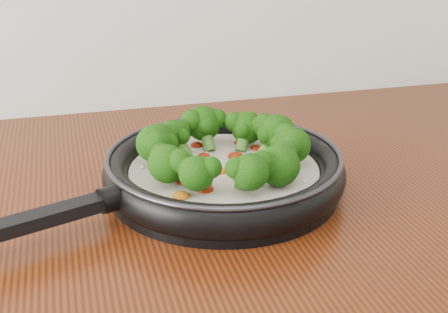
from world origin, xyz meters
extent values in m
cylinder|color=black|center=(0.12, 1.10, 0.91)|extent=(0.39, 0.39, 0.01)
torus|color=black|center=(0.12, 1.10, 0.93)|extent=(0.41, 0.41, 0.03)
torus|color=#2D2D33|center=(0.12, 1.10, 0.95)|extent=(0.40, 0.40, 0.01)
cube|color=black|center=(-0.11, 1.02, 0.93)|extent=(0.19, 0.09, 0.02)
cylinder|color=black|center=(-0.03, 1.05, 0.93)|extent=(0.04, 0.04, 0.03)
cylinder|color=beige|center=(0.12, 1.10, 0.92)|extent=(0.33, 0.33, 0.02)
ellipsoid|color=maroon|center=(0.08, 1.10, 0.93)|extent=(0.02, 0.02, 0.01)
ellipsoid|color=maroon|center=(0.14, 1.12, 0.93)|extent=(0.02, 0.02, 0.01)
ellipsoid|color=#CE670D|center=(0.19, 1.08, 0.93)|extent=(0.03, 0.03, 0.01)
ellipsoid|color=maroon|center=(0.06, 1.13, 0.93)|extent=(0.03, 0.03, 0.01)
ellipsoid|color=maroon|center=(0.17, 1.18, 0.93)|extent=(0.02, 0.02, 0.01)
ellipsoid|color=#CE670D|center=(0.11, 1.09, 0.93)|extent=(0.02, 0.02, 0.01)
ellipsoid|color=maroon|center=(0.11, 1.15, 0.93)|extent=(0.02, 0.02, 0.01)
ellipsoid|color=maroon|center=(0.15, 1.13, 0.93)|extent=(0.03, 0.03, 0.01)
ellipsoid|color=#CE670D|center=(0.10, 1.11, 0.93)|extent=(0.02, 0.02, 0.01)
ellipsoid|color=maroon|center=(0.17, 1.12, 0.93)|extent=(0.02, 0.02, 0.01)
ellipsoid|color=maroon|center=(0.10, 1.19, 0.93)|extent=(0.02, 0.02, 0.01)
ellipsoid|color=#CE670D|center=(0.13, 1.09, 0.93)|extent=(0.03, 0.03, 0.01)
ellipsoid|color=maroon|center=(0.19, 1.16, 0.93)|extent=(0.03, 0.03, 0.01)
ellipsoid|color=maroon|center=(0.07, 1.07, 0.93)|extent=(0.02, 0.02, 0.01)
ellipsoid|color=#CE670D|center=(0.05, 1.03, 0.93)|extent=(0.03, 0.03, 0.01)
ellipsoid|color=maroon|center=(0.06, 1.07, 0.93)|extent=(0.02, 0.02, 0.01)
ellipsoid|color=maroon|center=(0.08, 1.04, 0.93)|extent=(0.03, 0.03, 0.01)
ellipsoid|color=white|center=(0.13, 1.08, 0.93)|extent=(0.01, 0.01, 0.00)
ellipsoid|color=white|center=(0.18, 1.13, 0.93)|extent=(0.01, 0.01, 0.00)
ellipsoid|color=white|center=(0.21, 1.03, 0.93)|extent=(0.01, 0.01, 0.00)
ellipsoid|color=white|center=(0.06, 1.10, 0.94)|extent=(0.01, 0.01, 0.00)
ellipsoid|color=white|center=(0.02, 1.13, 0.94)|extent=(0.01, 0.01, 0.00)
ellipsoid|color=white|center=(0.09, 1.15, 0.93)|extent=(0.01, 0.01, 0.00)
ellipsoid|color=white|center=(0.16, 1.04, 0.93)|extent=(0.01, 0.01, 0.00)
ellipsoid|color=white|center=(0.15, 1.09, 0.93)|extent=(0.01, 0.01, 0.00)
ellipsoid|color=white|center=(0.11, 1.16, 0.93)|extent=(0.01, 0.01, 0.00)
ellipsoid|color=white|center=(0.13, 1.09, 0.93)|extent=(0.01, 0.01, 0.00)
ellipsoid|color=white|center=(0.13, 1.04, 0.93)|extent=(0.01, 0.01, 0.00)
ellipsoid|color=white|center=(0.12, 1.09, 0.94)|extent=(0.01, 0.01, 0.00)
ellipsoid|color=white|center=(0.14, 1.12, 0.93)|extent=(0.01, 0.01, 0.00)
ellipsoid|color=white|center=(0.09, 1.07, 0.94)|extent=(0.01, 0.01, 0.00)
ellipsoid|color=white|center=(0.16, 1.09, 0.93)|extent=(0.01, 0.01, 0.00)
ellipsoid|color=white|center=(0.17, 1.16, 0.93)|extent=(0.01, 0.01, 0.00)
ellipsoid|color=white|center=(0.10, 1.18, 0.93)|extent=(0.01, 0.01, 0.00)
ellipsoid|color=white|center=(0.11, 1.12, 0.93)|extent=(0.01, 0.01, 0.00)
ellipsoid|color=white|center=(0.03, 1.10, 0.93)|extent=(0.01, 0.01, 0.00)
ellipsoid|color=white|center=(0.09, 1.11, 0.93)|extent=(0.01, 0.01, 0.00)
ellipsoid|color=white|center=(0.08, 1.04, 0.94)|extent=(0.01, 0.01, 0.00)
ellipsoid|color=white|center=(0.06, 1.10, 0.94)|extent=(0.01, 0.01, 0.00)
ellipsoid|color=white|center=(0.10, 1.10, 0.93)|extent=(0.01, 0.01, 0.00)
ellipsoid|color=white|center=(0.13, 1.09, 0.93)|extent=(0.01, 0.01, 0.00)
ellipsoid|color=white|center=(0.11, 1.13, 0.93)|extent=(0.01, 0.01, 0.00)
ellipsoid|color=white|center=(0.04, 1.17, 0.93)|extent=(0.01, 0.01, 0.00)
cylinder|color=#538C2D|center=(0.19, 1.13, 0.95)|extent=(0.04, 0.03, 0.04)
sphere|color=black|center=(0.21, 1.13, 0.96)|extent=(0.07, 0.07, 0.05)
sphere|color=black|center=(0.20, 1.15, 0.97)|extent=(0.04, 0.04, 0.03)
sphere|color=black|center=(0.21, 1.11, 0.97)|extent=(0.04, 0.04, 0.03)
sphere|color=black|center=(0.19, 1.13, 0.97)|extent=(0.03, 0.03, 0.03)
cylinder|color=#538C2D|center=(0.17, 1.16, 0.95)|extent=(0.03, 0.04, 0.03)
sphere|color=black|center=(0.18, 1.17, 0.96)|extent=(0.06, 0.06, 0.05)
sphere|color=black|center=(0.16, 1.18, 0.97)|extent=(0.04, 0.04, 0.03)
sphere|color=black|center=(0.19, 1.16, 0.97)|extent=(0.04, 0.04, 0.03)
sphere|color=black|center=(0.17, 1.16, 0.96)|extent=(0.03, 0.03, 0.02)
cylinder|color=#538C2D|center=(0.12, 1.18, 0.95)|extent=(0.02, 0.04, 0.04)
sphere|color=black|center=(0.12, 1.20, 0.97)|extent=(0.07, 0.07, 0.05)
sphere|color=black|center=(0.10, 1.19, 0.97)|extent=(0.04, 0.04, 0.03)
sphere|color=black|center=(0.14, 1.19, 0.97)|extent=(0.04, 0.04, 0.03)
sphere|color=black|center=(0.12, 1.18, 0.97)|extent=(0.03, 0.03, 0.03)
cylinder|color=#538C2D|center=(0.08, 1.16, 0.95)|extent=(0.03, 0.04, 0.03)
sphere|color=black|center=(0.07, 1.17, 0.96)|extent=(0.06, 0.06, 0.04)
sphere|color=black|center=(0.06, 1.16, 0.97)|extent=(0.03, 0.03, 0.03)
sphere|color=black|center=(0.08, 1.18, 0.97)|extent=(0.03, 0.03, 0.03)
sphere|color=black|center=(0.08, 1.16, 0.96)|extent=(0.03, 0.03, 0.02)
cylinder|color=#538C2D|center=(0.05, 1.13, 0.95)|extent=(0.04, 0.03, 0.04)
sphere|color=black|center=(0.04, 1.13, 0.97)|extent=(0.07, 0.07, 0.05)
sphere|color=black|center=(0.04, 1.11, 0.97)|extent=(0.04, 0.04, 0.03)
sphere|color=black|center=(0.05, 1.15, 0.97)|extent=(0.04, 0.04, 0.03)
sphere|color=black|center=(0.05, 1.13, 0.97)|extent=(0.03, 0.03, 0.03)
cylinder|color=#538C2D|center=(0.06, 1.07, 0.95)|extent=(0.04, 0.03, 0.04)
sphere|color=black|center=(0.04, 1.07, 0.96)|extent=(0.06, 0.06, 0.05)
sphere|color=black|center=(0.05, 1.05, 0.97)|extent=(0.04, 0.04, 0.03)
sphere|color=black|center=(0.04, 1.09, 0.97)|extent=(0.04, 0.04, 0.03)
sphere|color=black|center=(0.06, 1.07, 0.97)|extent=(0.03, 0.03, 0.02)
cylinder|color=#538C2D|center=(0.08, 1.05, 0.95)|extent=(0.03, 0.04, 0.04)
sphere|color=black|center=(0.07, 1.03, 0.96)|extent=(0.06, 0.06, 0.04)
sphere|color=black|center=(0.09, 1.03, 0.97)|extent=(0.03, 0.03, 0.03)
sphere|color=black|center=(0.06, 1.05, 0.97)|extent=(0.03, 0.03, 0.03)
sphere|color=black|center=(0.08, 1.05, 0.96)|extent=(0.03, 0.03, 0.02)
cylinder|color=#538C2D|center=(0.13, 1.03, 0.95)|extent=(0.02, 0.04, 0.04)
sphere|color=black|center=(0.13, 1.01, 0.97)|extent=(0.06, 0.06, 0.05)
sphere|color=black|center=(0.15, 1.02, 0.97)|extent=(0.04, 0.04, 0.03)
sphere|color=black|center=(0.11, 1.01, 0.97)|extent=(0.03, 0.03, 0.03)
sphere|color=black|center=(0.13, 1.03, 0.97)|extent=(0.03, 0.03, 0.02)
cylinder|color=#538C2D|center=(0.16, 1.05, 0.95)|extent=(0.03, 0.04, 0.03)
sphere|color=black|center=(0.17, 1.03, 0.96)|extent=(0.07, 0.07, 0.05)
sphere|color=black|center=(0.19, 1.05, 0.97)|extent=(0.04, 0.04, 0.03)
sphere|color=black|center=(0.16, 1.02, 0.97)|extent=(0.04, 0.04, 0.03)
sphere|color=black|center=(0.16, 1.05, 0.96)|extent=(0.03, 0.03, 0.03)
cylinder|color=#538C2D|center=(0.19, 1.09, 0.95)|extent=(0.04, 0.02, 0.04)
sphere|color=black|center=(0.21, 1.08, 0.97)|extent=(0.06, 0.06, 0.05)
sphere|color=black|center=(0.21, 1.10, 0.97)|extent=(0.04, 0.04, 0.03)
sphere|color=black|center=(0.20, 1.07, 0.97)|extent=(0.04, 0.04, 0.03)
sphere|color=black|center=(0.19, 1.09, 0.97)|extent=(0.03, 0.03, 0.02)
camera|label=1|loc=(-0.07, 0.38, 1.26)|focal=48.79mm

